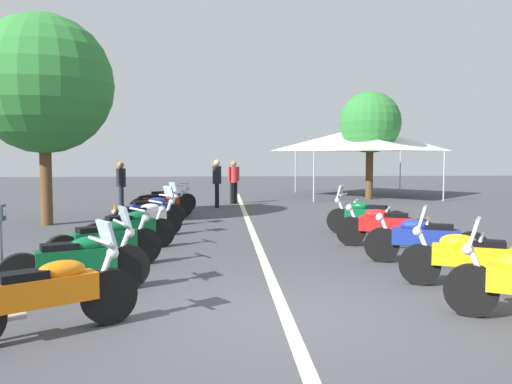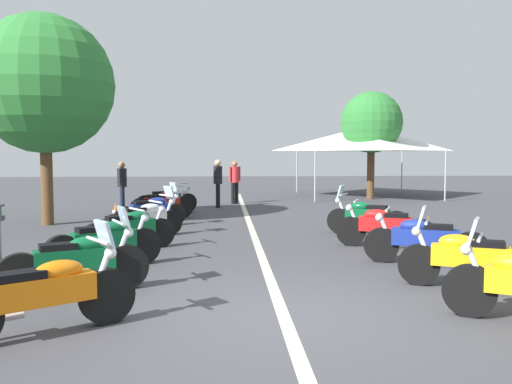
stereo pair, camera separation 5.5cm
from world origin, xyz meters
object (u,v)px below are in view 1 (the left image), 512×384
Objects in this scene: motorcycle_right_row_1 at (468,258)px; motorcycle_left_row_3 at (130,229)px; motorcycle_right_row_2 at (425,239)px; motorcycle_left_row_1 at (79,262)px; motorcycle_left_row_5 at (151,210)px; motorcycle_right_row_3 at (384,226)px; motorcycle_left_row_7 at (167,200)px; bystander_0 at (121,182)px; bystander_1 at (234,179)px; motorcycle_left_row_2 at (106,242)px; bystander_2 at (217,179)px; parking_meter at (0,234)px; event_tent at (363,139)px; traffic_cone_0 at (115,213)px; traffic_cone_2 at (428,230)px; motorcycle_left_row_4 at (144,218)px; motorcycle_left_row_6 at (162,204)px; motorcycle_right_row_4 at (366,216)px; roadside_tree_0 at (43,84)px; motorcycle_left_row_0 at (48,293)px; roadside_tree_1 at (370,123)px.

motorcycle_left_row_3 is at bearing -7.97° from motorcycle_right_row_1.
motorcycle_right_row_1 reaches higher than motorcycle_right_row_2.
motorcycle_left_row_1 reaches higher than motorcycle_left_row_5.
motorcycle_left_row_7 is at bearing -31.41° from motorcycle_right_row_3.
bystander_0 reaches higher than bystander_1.
bystander_2 is (10.36, -1.81, 0.57)m from motorcycle_left_row_2.
motorcycle_left_row_1 is at bearing -124.19° from motorcycle_left_row_3.
bystander_1 reaches higher than motorcycle_right_row_2.
bystander_0 reaches higher than parking_meter.
motorcycle_left_row_3 is at bearing -81.33° from bystander_0.
motorcycle_left_row_3 is 0.87× the size of motorcycle_right_row_2.
motorcycle_right_row_2 is 0.34× the size of event_tent.
motorcycle_left_row_2 is at bearing 64.85° from motorcycle_left_row_1.
motorcycle_left_row_3 is (1.75, -0.12, -0.01)m from motorcycle_left_row_2.
motorcycle_left_row_5 is 2.94× the size of traffic_cone_0.
motorcycle_left_row_5 is 2.94× the size of traffic_cone_2.
motorcycle_left_row_4 is 1.81m from motorcycle_left_row_5.
motorcycle_left_row_6 is 1.63m from motorcycle_left_row_7.
motorcycle_right_row_4 is at bearing -13.36° from motorcycle_left_row_3.
bystander_2 reaches higher than parking_meter.
motorcycle_right_row_4 is (5.25, 0.09, 0.00)m from motorcycle_right_row_1.
roadside_tree_0 reaches higher than traffic_cone_0.
motorcycle_left_row_3 is 5.19m from motorcycle_left_row_6.
motorcycle_left_row_4 is 8.72m from bystander_1.
motorcycle_left_row_4 is at bearing -155.66° from traffic_cone_0.
roadside_tree_0 is (9.25, 2.95, 3.38)m from motorcycle_left_row_0.
event_tent is (9.26, -11.31, -1.20)m from roadside_tree_0.
motorcycle_left_row_1 is 11.06m from bystander_0.
motorcycle_right_row_2 is at bearing -7.82° from motorcycle_left_row_1.
motorcycle_left_row_5 is at bearing -102.18° from roadside_tree_0.
roadside_tree_1 is at bearing -55.25° from roadside_tree_0.
parking_meter is (-7.07, 1.10, 0.44)m from motorcycle_left_row_5.
bystander_0 reaches higher than motorcycle_left_row_1.
motorcycle_left_row_7 is 1.50× the size of parking_meter.
motorcycle_left_row_4 is at bearing -98.49° from bystander_2.
motorcycle_left_row_2 is 3.42m from motorcycle_left_row_4.
motorcycle_left_row_6 is at bearing 56.20° from motorcycle_left_row_5.
bystander_0 reaches higher than traffic_cone_2.
traffic_cone_0 is at bearing 63.11° from traffic_cone_2.
bystander_1 is at bearing 118.82° from event_tent.
motorcycle_left_row_0 is 0.99× the size of motorcycle_left_row_2.
bystander_2 is (-1.46, 0.65, 0.05)m from bystander_1.
motorcycle_left_row_2 is at bearing 150.75° from event_tent.
parking_meter is at bearing 148.77° from roadside_tree_1.
bystander_2 is at bearing 15.67° from motorcycle_left_row_7.
motorcycle_left_row_1 reaches higher than motorcycle_right_row_1.
motorcycle_left_row_0 is 1.95m from parking_meter.
motorcycle_left_row_5 reaches higher than motorcycle_left_row_2.
motorcycle_left_row_2 is 1.03× the size of motorcycle_left_row_3.
motorcycle_left_row_7 is 3.14× the size of traffic_cone_0.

